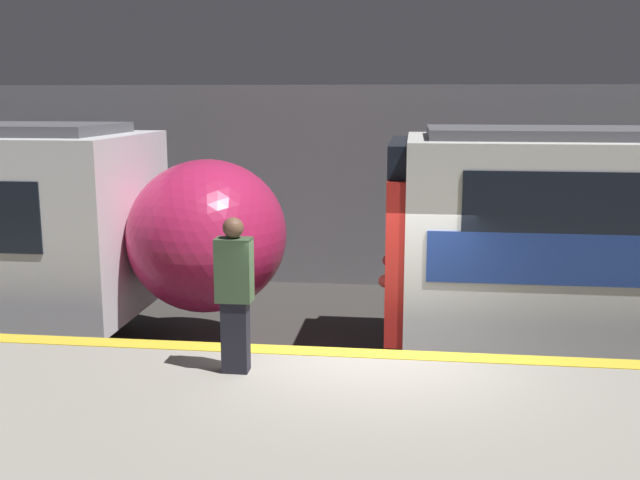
% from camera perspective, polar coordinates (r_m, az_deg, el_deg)
% --- Properties ---
extents(ground_plane, '(120.00, 120.00, 0.00)m').
position_cam_1_polar(ground_plane, '(9.28, 3.81, -14.50)').
color(ground_plane, '#33302D').
extents(platform, '(40.00, 3.63, 1.07)m').
position_cam_1_polar(platform, '(7.43, 3.00, -16.81)').
color(platform, gray).
rests_on(platform, ground).
extents(station_rear_barrier, '(50.00, 0.15, 4.20)m').
position_cam_1_polar(station_rear_barrier, '(15.75, 5.46, 4.04)').
color(station_rear_barrier, gray).
rests_on(station_rear_barrier, ground).
extents(person_waiting, '(0.38, 0.24, 1.69)m').
position_cam_1_polar(person_waiting, '(7.99, -6.53, -3.91)').
color(person_waiting, black).
rests_on(person_waiting, platform).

